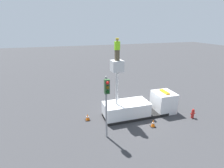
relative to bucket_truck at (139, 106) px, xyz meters
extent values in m
plane|color=#38383A|center=(-0.40, 0.00, -0.88)|extent=(120.00, 120.00, 0.00)
cube|color=black|center=(-0.40, 0.00, -0.76)|extent=(5.87, 2.06, 0.24)
cube|color=white|center=(-1.32, 0.00, -0.16)|extent=(4.03, 2.00, 1.42)
cube|color=white|center=(2.54, 0.00, 0.09)|extent=(1.84, 2.00, 1.93)
cube|color=black|center=(3.47, 0.00, 0.48)|extent=(0.03, 1.70, 0.77)
cube|color=orange|center=(2.54, 0.00, 1.13)|extent=(0.36, 1.20, 0.14)
cylinder|color=silver|center=(-2.23, 0.00, 2.07)|extent=(0.22, 0.22, 3.05)
cube|color=silver|center=(-2.23, 0.00, 3.94)|extent=(0.93, 0.93, 0.90)
cube|color=brown|center=(-2.23, 0.00, 4.81)|extent=(0.34, 0.26, 0.84)
cube|color=#8CEA1E|center=(-2.23, 0.00, 5.56)|extent=(0.40, 0.26, 0.66)
sphere|color=#9E704C|center=(-2.23, 0.00, 6.01)|extent=(0.23, 0.23, 0.23)
cylinder|color=yellow|center=(-2.23, 0.00, 6.10)|extent=(0.26, 0.26, 0.09)
cylinder|color=gray|center=(-3.82, -2.31, 1.49)|extent=(0.14, 0.14, 4.72)
cube|color=#2D512D|center=(-3.82, -2.52, 3.20)|extent=(0.34, 0.28, 1.00)
sphere|color=red|center=(-3.82, -2.71, 3.51)|extent=(0.22, 0.22, 0.22)
sphere|color=#503C07|center=(-3.82, -2.71, 3.20)|extent=(0.22, 0.22, 0.22)
sphere|color=#083710|center=(-3.82, -2.71, 2.89)|extent=(0.22, 0.22, 0.22)
cylinder|color=#B2231E|center=(4.33, -1.98, -0.52)|extent=(0.25, 0.25, 0.72)
sphere|color=#B2231E|center=(4.33, -1.98, -0.09)|extent=(0.22, 0.22, 0.22)
cylinder|color=#B2231E|center=(4.15, -1.98, -0.45)|extent=(0.12, 0.10, 0.10)
cylinder|color=#B2231E|center=(4.52, -1.98, -0.45)|extent=(0.12, 0.10, 0.10)
cube|color=black|center=(-4.75, 0.51, -0.86)|extent=(0.44, 0.44, 0.03)
cone|color=orange|center=(-4.75, 0.51, -0.58)|extent=(0.37, 0.37, 0.58)
cylinder|color=white|center=(-4.75, 0.51, -0.55)|extent=(0.19, 0.19, 0.08)
cube|color=black|center=(0.20, -2.18, -0.86)|extent=(0.42, 0.42, 0.03)
cone|color=orange|center=(0.20, -2.18, -0.55)|extent=(0.35, 0.35, 0.66)
cylinder|color=white|center=(0.20, -2.18, -0.51)|extent=(0.18, 0.18, 0.09)
camera|label=1|loc=(-6.85, -13.09, 7.08)|focal=28.00mm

